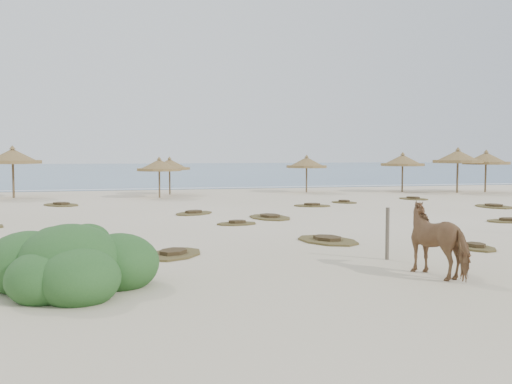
% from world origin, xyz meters
% --- Properties ---
extents(ground, '(160.00, 160.00, 0.00)m').
position_xyz_m(ground, '(0.00, 0.00, 0.00)').
color(ground, beige).
rests_on(ground, ground).
extents(ocean, '(200.00, 100.00, 0.01)m').
position_xyz_m(ocean, '(0.00, 75.00, 0.00)').
color(ocean, navy).
rests_on(ocean, ground).
extents(foam_line, '(70.00, 0.60, 0.01)m').
position_xyz_m(foam_line, '(0.00, 26.00, 0.00)').
color(foam_line, white).
rests_on(foam_line, ground).
extents(palapa_1, '(4.36, 4.36, 3.21)m').
position_xyz_m(palapa_1, '(-11.55, 19.61, 2.49)').
color(palapa_1, brown).
rests_on(palapa_1, ground).
extents(palapa_2, '(2.90, 2.90, 2.50)m').
position_xyz_m(palapa_2, '(-2.05, 20.24, 1.94)').
color(palapa_2, brown).
rests_on(palapa_2, ground).
extents(palapa_3, '(2.95, 2.95, 2.52)m').
position_xyz_m(palapa_3, '(-2.89, 17.65, 1.96)').
color(palapa_3, brown).
rests_on(palapa_3, ground).
extents(palapa_4, '(3.71, 3.71, 2.62)m').
position_xyz_m(palapa_4, '(7.34, 20.02, 2.03)').
color(palapa_4, brown).
rests_on(palapa_4, ground).
extents(palapa_5, '(3.63, 3.63, 2.80)m').
position_xyz_m(palapa_5, '(14.00, 18.89, 2.17)').
color(palapa_5, brown).
rests_on(palapa_5, ground).
extents(palapa_6, '(3.41, 3.41, 3.14)m').
position_xyz_m(palapa_6, '(17.29, 17.29, 2.44)').
color(palapa_6, brown).
rests_on(palapa_6, ground).
extents(palapa_7, '(3.29, 3.29, 2.97)m').
position_xyz_m(palapa_7, '(19.61, 17.46, 2.31)').
color(palapa_7, brown).
rests_on(palapa_7, ground).
extents(horse, '(1.41, 2.10, 1.63)m').
position_xyz_m(horse, '(1.81, -6.06, 0.81)').
color(horse, olive).
rests_on(horse, ground).
extents(fence_post_near, '(0.12, 0.12, 1.36)m').
position_xyz_m(fence_post_near, '(1.51, -4.05, 0.68)').
color(fence_post_near, brown).
rests_on(fence_post_near, ground).
extents(bush, '(3.50, 3.08, 1.57)m').
position_xyz_m(bush, '(-6.17, -5.67, 0.51)').
color(bush, '#326129').
rests_on(bush, ground).
extents(scrub_2, '(1.68, 1.20, 0.16)m').
position_xyz_m(scrub_2, '(-0.86, 3.90, 0.05)').
color(scrub_2, brown).
rests_on(scrub_2, ground).
extents(scrub_3, '(2.00, 2.67, 0.16)m').
position_xyz_m(scrub_3, '(0.92, 5.64, 0.05)').
color(scrub_3, brown).
rests_on(scrub_3, ground).
extents(scrub_4, '(2.01, 1.49, 0.16)m').
position_xyz_m(scrub_4, '(9.92, 2.18, 0.05)').
color(scrub_4, brown).
rests_on(scrub_4, ground).
extents(scrub_5, '(1.58, 2.39, 0.16)m').
position_xyz_m(scrub_5, '(13.19, 7.66, 0.05)').
color(scrub_5, brown).
rests_on(scrub_5, ground).
extents(scrub_6, '(2.59, 2.76, 0.16)m').
position_xyz_m(scrub_6, '(-8.24, 13.73, 0.05)').
color(scrub_6, brown).
rests_on(scrub_6, ground).
extents(scrub_7, '(2.20, 1.81, 0.16)m').
position_xyz_m(scrub_7, '(4.39, 10.26, 0.05)').
color(scrub_7, brown).
rests_on(scrub_7, ground).
extents(scrub_9, '(2.21, 2.72, 0.16)m').
position_xyz_m(scrub_9, '(1.07, -0.86, 0.05)').
color(scrub_9, brown).
rests_on(scrub_9, ground).
extents(scrub_10, '(1.90, 2.25, 0.16)m').
position_xyz_m(scrub_10, '(11.61, 12.97, 0.05)').
color(scrub_10, brown).
rests_on(scrub_10, ground).
extents(scrub_11, '(2.26, 2.45, 0.16)m').
position_xyz_m(scrub_11, '(-3.84, -2.19, 0.05)').
color(scrub_11, brown).
rests_on(scrub_11, ground).
extents(scrub_12, '(1.02, 1.51, 0.16)m').
position_xyz_m(scrub_12, '(4.77, -3.11, 0.05)').
color(scrub_12, brown).
rests_on(scrub_12, ground).
extents(scrub_13, '(2.37, 2.32, 0.16)m').
position_xyz_m(scrub_13, '(-2.00, 8.00, 0.05)').
color(scrub_13, brown).
rests_on(scrub_13, ground).
extents(scrub_14, '(1.69, 1.78, 0.16)m').
position_xyz_m(scrub_14, '(6.74, 11.70, 0.05)').
color(scrub_14, brown).
rests_on(scrub_14, ground).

